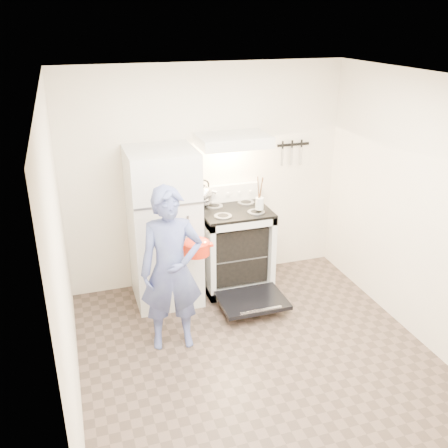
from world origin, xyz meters
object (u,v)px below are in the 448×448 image
at_px(refrigerator, 164,227).
at_px(tea_kettle, 204,193).
at_px(stove_body, 235,249).
at_px(dutch_oven, 196,248).
at_px(person, 171,270).

bearing_deg(refrigerator, tea_kettle, 25.49).
xyz_separation_m(refrigerator, stove_body, (0.81, 0.02, -0.39)).
bearing_deg(refrigerator, stove_body, 1.77).
bearing_deg(tea_kettle, dutch_oven, -110.51).
bearing_deg(refrigerator, person, -97.23).
xyz_separation_m(stove_body, person, (-0.92, -0.90, 0.33)).
xyz_separation_m(person, dutch_oven, (0.31, 0.27, 0.05)).
xyz_separation_m(refrigerator, tea_kettle, (0.51, 0.24, 0.25)).
bearing_deg(person, refrigerator, 89.81).
height_order(stove_body, person, person).
bearing_deg(stove_body, person, -135.80).
bearing_deg(stove_body, refrigerator, -178.23).
distance_m(person, dutch_oven, 0.42).
relative_size(stove_body, person, 0.58).
relative_size(tea_kettle, person, 0.19).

